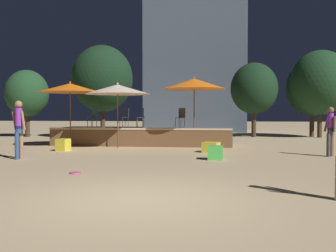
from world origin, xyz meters
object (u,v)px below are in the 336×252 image
patio_umbrella_1 (118,89)px  cube_seat_1 (215,153)px  person_0 (330,130)px  patio_umbrella_2 (70,88)px  bistro_chair_3 (181,116)px  background_tree_3 (102,79)px  background_tree_4 (312,88)px  bistro_chair_1 (142,116)px  bistro_chair_2 (126,115)px  frisbee_disc (75,173)px  cube_seat_0 (211,147)px  bistro_chair_0 (94,116)px  person_1 (19,126)px  background_tree_2 (27,93)px  cube_seat_2 (63,145)px  patio_umbrella_0 (194,84)px  background_tree_0 (320,83)px  background_tree_1 (254,89)px

patio_umbrella_1 → cube_seat_1: size_ratio=5.62×
person_0 → patio_umbrella_2: bearing=-46.7°
patio_umbrella_1 → bistro_chair_3: (2.59, 1.47, -1.13)m
background_tree_3 → background_tree_4: 13.00m
bistro_chair_1 → background_tree_3: (-3.24, 4.35, 2.16)m
person_0 → bistro_chair_2: bistro_chair_2 is taller
background_tree_3 → cube_seat_1: bearing=-55.2°
frisbee_disc → background_tree_4: background_tree_4 is taller
patio_umbrella_1 → cube_seat_0: (4.00, -1.39, -2.31)m
bistro_chair_2 → cube_seat_0: bearing=6.5°
patio_umbrella_2 → bistro_chair_0: size_ratio=3.21×
person_1 → background_tree_2: bearing=42.6°
bistro_chair_0 → frisbee_disc: size_ratio=3.22×
cube_seat_0 → bistro_chair_0: 6.26m
bistro_chair_1 → background_tree_2: size_ratio=0.22×
cube_seat_1 → bistro_chair_1: size_ratio=0.55×
cube_seat_1 → background_tree_2: (-11.69, 10.10, 2.49)m
background_tree_2 → background_tree_3: (5.02, -0.49, 0.82)m
patio_umbrella_1 → cube_seat_2: (-1.81, -1.55, -2.27)m
cube_seat_2 → frisbee_disc: 5.85m
bistro_chair_0 → frisbee_disc: bearing=-39.4°
patio_umbrella_0 → cube_seat_1: bearing=-77.6°
cube_seat_2 → bistro_chair_3: bistro_chair_3 is taller
patio_umbrella_1 → background_tree_2: background_tree_2 is taller
background_tree_0 → patio_umbrella_1: bearing=-142.4°
bistro_chair_2 → cube_seat_1: bearing=-5.6°
background_tree_4 → bistro_chair_0: bearing=-147.5°
person_0 → bistro_chair_1: size_ratio=1.90×
person_1 → background_tree_3: background_tree_3 is taller
cube_seat_0 → background_tree_0: size_ratio=0.14×
patio_umbrella_1 → cube_seat_0: size_ratio=3.90×
bistro_chair_1 → background_tree_3: 5.83m
bistro_chair_3 → background_tree_4: 10.66m
patio_umbrella_2 → bistro_chair_3: (4.83, 1.19, -1.23)m
patio_umbrella_1 → background_tree_4: (10.18, 8.77, 0.57)m
bistro_chair_2 → background_tree_1: size_ratio=0.20×
person_1 → background_tree_4: size_ratio=0.39×
cube_seat_2 → background_tree_0: size_ratio=0.10×
person_1 → frisbee_disc: size_ratio=6.79×
cube_seat_1 → cube_seat_2: bearing=160.9°
cube_seat_0 → bistro_chair_3: bistro_chair_3 is taller
cube_seat_2 → person_0: bearing=-4.1°
patio_umbrella_1 → frisbee_disc: patio_umbrella_1 is taller
bistro_chair_1 → background_tree_4: 11.95m
cube_seat_2 → bistro_chair_2: bistro_chair_2 is taller
frisbee_disc → background_tree_2: 15.89m
patio_umbrella_2 → background_tree_0: (12.69, 7.76, 0.73)m
patio_umbrella_1 → background_tree_4: bearing=40.7°
background_tree_0 → background_tree_2: (-17.99, -1.56, -0.62)m
person_0 → bistro_chair_2: size_ratio=1.90×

